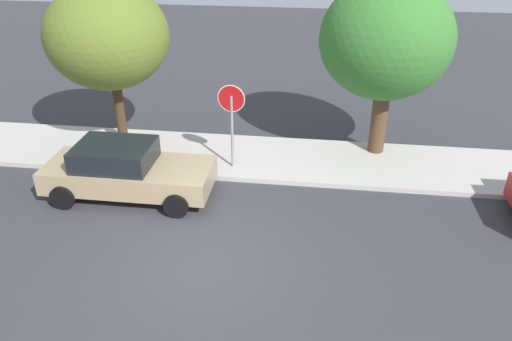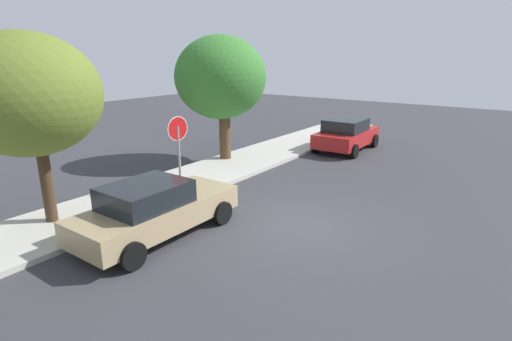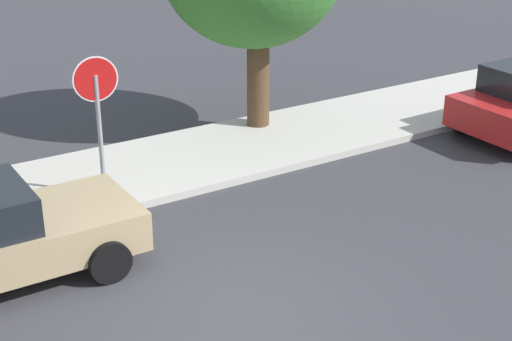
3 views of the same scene
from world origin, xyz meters
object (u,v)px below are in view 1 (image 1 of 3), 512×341
(street_tree_mid_block, at_px, (386,40))
(stop_sign, at_px, (232,113))
(parked_car_tan, at_px, (126,170))
(street_tree_far, at_px, (107,37))

(street_tree_mid_block, bearing_deg, stop_sign, -157.40)
(street_tree_mid_block, bearing_deg, parked_car_tan, -152.72)
(stop_sign, xyz_separation_m, street_tree_mid_block, (4.15, 1.73, 1.73))
(parked_car_tan, height_order, street_tree_far, street_tree_far)
(street_tree_far, bearing_deg, street_tree_mid_block, 3.86)
(parked_car_tan, relative_size, street_tree_mid_block, 0.83)
(street_tree_mid_block, relative_size, street_tree_far, 1.04)
(parked_car_tan, height_order, street_tree_mid_block, street_tree_mid_block)
(parked_car_tan, bearing_deg, stop_sign, 34.11)
(parked_car_tan, bearing_deg, street_tree_far, 114.00)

